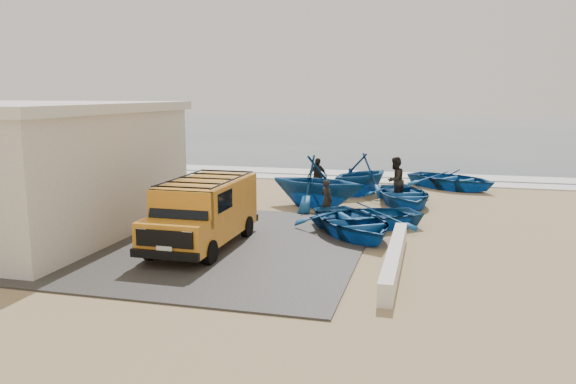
# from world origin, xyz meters

# --- Properties ---
(ground) EXTENTS (160.00, 160.00, 0.00)m
(ground) POSITION_xyz_m (0.00, 0.00, 0.00)
(ground) COLOR tan
(slab) EXTENTS (12.00, 10.00, 0.05)m
(slab) POSITION_xyz_m (-2.00, -2.00, 0.03)
(slab) COLOR #3A3735
(slab) RESTS_ON ground
(ocean) EXTENTS (180.00, 88.00, 0.01)m
(ocean) POSITION_xyz_m (0.00, 56.00, 0.00)
(ocean) COLOR #385166
(ocean) RESTS_ON ground
(surf_line) EXTENTS (180.00, 1.60, 0.06)m
(surf_line) POSITION_xyz_m (0.00, 12.00, 0.03)
(surf_line) COLOR white
(surf_line) RESTS_ON ground
(surf_wash) EXTENTS (180.00, 2.20, 0.04)m
(surf_wash) POSITION_xyz_m (0.00, 14.50, 0.02)
(surf_wash) COLOR white
(surf_wash) RESTS_ON ground
(building) EXTENTS (8.40, 9.40, 4.30)m
(building) POSITION_xyz_m (-7.50, -2.00, 2.16)
(building) COLOR white
(building) RESTS_ON ground
(parapet) EXTENTS (0.35, 6.00, 0.55)m
(parapet) POSITION_xyz_m (5.00, -3.00, 0.28)
(parapet) COLOR silver
(parapet) RESTS_ON ground
(van) EXTENTS (2.01, 4.90, 2.10)m
(van) POSITION_xyz_m (-0.74, -2.32, 1.13)
(van) COLOR orange
(van) RESTS_ON ground
(boat_near_left) EXTENTS (4.89, 5.29, 0.89)m
(boat_near_left) POSITION_xyz_m (3.41, 0.15, 0.45)
(boat_near_left) COLOR #135197
(boat_near_left) RESTS_ON ground
(boat_near_right) EXTENTS (4.87, 4.44, 0.83)m
(boat_near_right) POSITION_xyz_m (3.65, 1.31, 0.41)
(boat_near_right) COLOR #135197
(boat_near_right) RESTS_ON ground
(boat_mid_left) EXTENTS (4.76, 4.37, 2.12)m
(boat_mid_left) POSITION_xyz_m (1.35, 4.44, 1.06)
(boat_mid_left) COLOR #135197
(boat_mid_left) RESTS_ON ground
(boat_mid_right) EXTENTS (4.00, 4.80, 0.86)m
(boat_mid_right) POSITION_xyz_m (4.77, 5.75, 0.43)
(boat_mid_right) COLOR #135197
(boat_mid_right) RESTS_ON ground
(boat_far_left) EXTENTS (4.54, 4.72, 1.91)m
(boat_far_left) POSITION_xyz_m (2.71, 7.69, 0.96)
(boat_far_left) COLOR #135197
(boat_far_left) RESTS_ON ground
(boat_far_right) EXTENTS (5.45, 5.08, 0.92)m
(boat_far_right) POSITION_xyz_m (6.82, 10.49, 0.46)
(boat_far_right) COLOR #135197
(boat_far_right) RESTS_ON ground
(fisherman_front) EXTENTS (0.65, 0.63, 1.50)m
(fisherman_front) POSITION_xyz_m (2.18, 2.20, 0.75)
(fisherman_front) COLOR black
(fisherman_front) RESTS_ON ground
(fisherman_middle) EXTENTS (1.10, 1.19, 1.96)m
(fisherman_middle) POSITION_xyz_m (4.37, 6.13, 0.98)
(fisherman_middle) COLOR black
(fisherman_middle) RESTS_ON ground
(fisherman_back) EXTENTS (1.04, 0.98, 1.72)m
(fisherman_back) POSITION_xyz_m (0.83, 7.03, 0.86)
(fisherman_back) COLOR black
(fisherman_back) RESTS_ON ground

